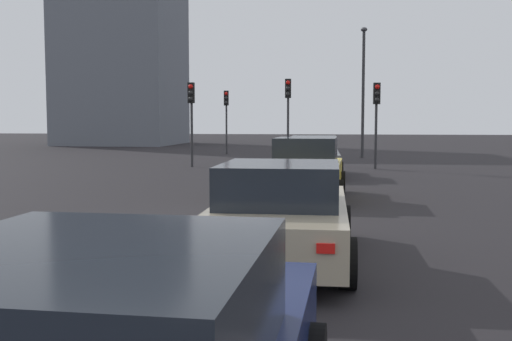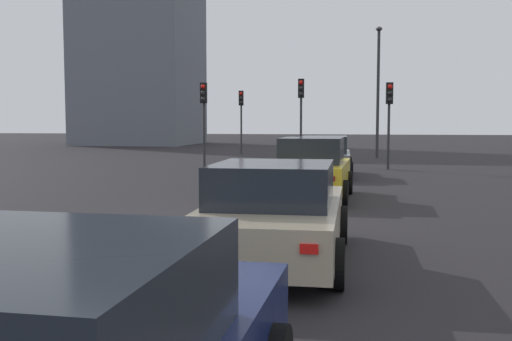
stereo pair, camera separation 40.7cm
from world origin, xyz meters
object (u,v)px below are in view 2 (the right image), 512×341
(traffic_light_far_left, at_px, (204,106))
(traffic_light_far_right, at_px, (241,109))
(car_beige_left_third, at_px, (274,214))
(traffic_light_near_right, at_px, (301,103))
(traffic_light_near_left, at_px, (389,107))
(street_lamp_kerbside, at_px, (378,81))
(car_grey_left_lead, at_px, (324,157))
(car_yellow_left_second, at_px, (312,170))

(traffic_light_far_left, xyz_separation_m, traffic_light_far_right, (10.47, 0.37, 0.11))
(car_beige_left_third, distance_m, traffic_light_far_right, 28.61)
(traffic_light_near_right, distance_m, traffic_light_far_right, 8.92)
(traffic_light_far_right, bearing_deg, traffic_light_near_right, 25.72)
(traffic_light_near_left, height_order, traffic_light_far_left, traffic_light_far_left)
(street_lamp_kerbside, bearing_deg, car_grey_left_lead, 169.17)
(car_beige_left_third, bearing_deg, traffic_light_near_left, -8.39)
(traffic_light_far_right, xyz_separation_m, street_lamp_kerbside, (-2.45, -8.16, 1.43))
(car_yellow_left_second, bearing_deg, traffic_light_far_right, 17.85)
(traffic_light_near_left, xyz_separation_m, traffic_light_far_right, (10.50, 8.40, 0.17))
(car_grey_left_lead, distance_m, car_beige_left_third, 13.74)
(traffic_light_near_left, xyz_separation_m, traffic_light_near_right, (2.76, 3.98, 0.27))
(traffic_light_near_left, distance_m, traffic_light_near_right, 4.85)
(traffic_light_far_right, bearing_deg, car_yellow_left_second, 12.07)
(car_beige_left_third, relative_size, traffic_light_far_right, 1.17)
(car_grey_left_lead, bearing_deg, traffic_light_near_left, -35.70)
(car_yellow_left_second, xyz_separation_m, car_beige_left_third, (-7.18, 0.00, -0.06))
(traffic_light_near_left, distance_m, traffic_light_far_right, 13.45)
(car_yellow_left_second, xyz_separation_m, traffic_light_near_right, (12.98, 1.55, 2.13))
(car_yellow_left_second, xyz_separation_m, street_lamp_kerbside, (18.27, -2.18, 3.46))
(traffic_light_near_left, height_order, street_lamp_kerbside, street_lamp_kerbside)
(car_beige_left_third, distance_m, street_lamp_kerbside, 25.78)
(car_grey_left_lead, relative_size, traffic_light_far_right, 1.17)
(car_grey_left_lead, relative_size, car_yellow_left_second, 1.11)
(car_yellow_left_second, relative_size, street_lamp_kerbside, 0.57)
(car_beige_left_third, xyz_separation_m, traffic_light_near_right, (20.15, 1.55, 2.19))
(car_grey_left_lead, bearing_deg, car_yellow_left_second, 178.95)
(car_grey_left_lead, xyz_separation_m, traffic_light_near_left, (3.66, -2.48, 1.91))
(traffic_light_far_right, height_order, street_lamp_kerbside, street_lamp_kerbside)
(traffic_light_near_left, bearing_deg, traffic_light_far_right, -147.63)
(car_yellow_left_second, distance_m, car_beige_left_third, 7.18)
(traffic_light_near_left, bearing_deg, car_yellow_left_second, -19.63)
(traffic_light_near_left, relative_size, traffic_light_near_right, 0.90)
(traffic_light_near_left, relative_size, street_lamp_kerbside, 0.51)
(car_grey_left_lead, distance_m, traffic_light_near_left, 4.82)
(car_grey_left_lead, relative_size, car_beige_left_third, 1.01)
(street_lamp_kerbside, bearing_deg, traffic_light_far_right, 73.26)
(car_beige_left_third, distance_m, traffic_light_near_right, 20.33)
(car_grey_left_lead, xyz_separation_m, car_yellow_left_second, (-6.56, -0.06, 0.05))
(traffic_light_near_left, bearing_deg, street_lamp_kerbside, 175.44)
(traffic_light_near_right, bearing_deg, car_yellow_left_second, 5.68)
(car_yellow_left_second, bearing_deg, traffic_light_far_left, 30.42)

